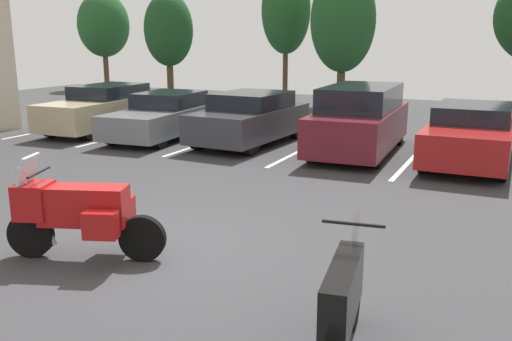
{
  "coord_description": "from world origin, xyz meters",
  "views": [
    {
      "loc": [
        4.61,
        -6.33,
        2.99
      ],
      "look_at": [
        1.08,
        1.09,
        1.01
      ],
      "focal_mm": 38.75,
      "sensor_mm": 36.0,
      "label": 1
    }
  ],
  "objects_px": {
    "car_champagne": "(105,108)",
    "car_red": "(471,134)",
    "motorcycle_touring": "(77,211)",
    "motorcycle_second": "(342,309)",
    "car_maroon": "(360,120)",
    "car_charcoal": "(250,118)",
    "car_grey": "(164,116)"
  },
  "relations": [
    {
      "from": "car_maroon",
      "to": "car_red",
      "type": "xyz_separation_m",
      "value": [
        2.78,
        -0.05,
        -0.17
      ]
    },
    {
      "from": "car_maroon",
      "to": "car_grey",
      "type": "bearing_deg",
      "value": -177.12
    },
    {
      "from": "motorcycle_touring",
      "to": "car_maroon",
      "type": "bearing_deg",
      "value": 80.03
    },
    {
      "from": "motorcycle_touring",
      "to": "car_red",
      "type": "xyz_separation_m",
      "value": [
        4.33,
        8.78,
        0.03
      ]
    },
    {
      "from": "car_champagne",
      "to": "car_red",
      "type": "height_order",
      "value": "car_champagne"
    },
    {
      "from": "car_champagne",
      "to": "car_red",
      "type": "bearing_deg",
      "value": -0.2
    },
    {
      "from": "car_champagne",
      "to": "car_red",
      "type": "distance_m",
      "value": 11.35
    },
    {
      "from": "motorcycle_second",
      "to": "car_red",
      "type": "bearing_deg",
      "value": 88.26
    },
    {
      "from": "car_grey",
      "to": "car_charcoal",
      "type": "bearing_deg",
      "value": 4.17
    },
    {
      "from": "car_charcoal",
      "to": "car_red",
      "type": "distance_m",
      "value": 5.96
    },
    {
      "from": "car_grey",
      "to": "car_maroon",
      "type": "height_order",
      "value": "car_maroon"
    },
    {
      "from": "motorcycle_touring",
      "to": "motorcycle_second",
      "type": "bearing_deg",
      "value": -13.61
    },
    {
      "from": "car_charcoal",
      "to": "car_champagne",
      "type": "bearing_deg",
      "value": 179.03
    },
    {
      "from": "car_champagne",
      "to": "car_maroon",
      "type": "distance_m",
      "value": 8.57
    },
    {
      "from": "motorcycle_second",
      "to": "car_charcoal",
      "type": "relative_size",
      "value": 0.52
    },
    {
      "from": "motorcycle_second",
      "to": "car_champagne",
      "type": "distance_m",
      "value": 14.77
    },
    {
      "from": "motorcycle_second",
      "to": "car_champagne",
      "type": "bearing_deg",
      "value": 138.42
    },
    {
      "from": "motorcycle_touring",
      "to": "car_champagne",
      "type": "bearing_deg",
      "value": 128.48
    },
    {
      "from": "car_grey",
      "to": "car_charcoal",
      "type": "distance_m",
      "value": 2.84
    },
    {
      "from": "car_charcoal",
      "to": "car_grey",
      "type": "bearing_deg",
      "value": -175.83
    },
    {
      "from": "car_red",
      "to": "motorcycle_second",
      "type": "bearing_deg",
      "value": -91.74
    },
    {
      "from": "motorcycle_touring",
      "to": "car_red",
      "type": "relative_size",
      "value": 0.46
    },
    {
      "from": "motorcycle_touring",
      "to": "car_grey",
      "type": "bearing_deg",
      "value": 117.6
    },
    {
      "from": "car_charcoal",
      "to": "motorcycle_second",
      "type": "bearing_deg",
      "value": -59.74
    },
    {
      "from": "motorcycle_second",
      "to": "car_maroon",
      "type": "xyz_separation_m",
      "value": [
        -2.48,
        9.81,
        0.28
      ]
    },
    {
      "from": "car_champagne",
      "to": "car_red",
      "type": "xyz_separation_m",
      "value": [
        11.35,
        -0.04,
        -0.02
      ]
    },
    {
      "from": "car_charcoal",
      "to": "car_maroon",
      "type": "height_order",
      "value": "car_maroon"
    },
    {
      "from": "car_champagne",
      "to": "car_grey",
      "type": "relative_size",
      "value": 1.07
    },
    {
      "from": "car_charcoal",
      "to": "motorcycle_touring",
      "type": "bearing_deg",
      "value": -79.42
    },
    {
      "from": "car_grey",
      "to": "car_red",
      "type": "height_order",
      "value": "car_red"
    },
    {
      "from": "car_maroon",
      "to": "car_red",
      "type": "height_order",
      "value": "car_maroon"
    },
    {
      "from": "motorcycle_touring",
      "to": "car_grey",
      "type": "relative_size",
      "value": 0.46
    }
  ]
}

